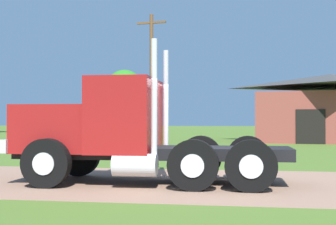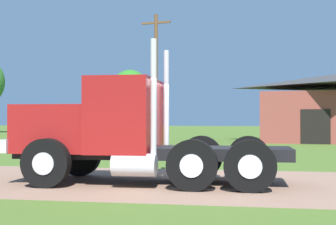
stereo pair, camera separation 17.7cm
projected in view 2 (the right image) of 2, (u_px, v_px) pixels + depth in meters
ground_plane at (195, 183)px, 11.87m from camera, size 200.00×200.00×0.00m
dirt_track at (195, 183)px, 11.87m from camera, size 120.00×6.17×0.01m
truck_foreground_white at (118, 132)px, 11.96m from camera, size 6.83×2.83×3.41m
utility_pole_near at (156, 74)px, 34.49m from camera, size 2.20×0.47×9.12m
tree_mid at (130, 92)px, 52.77m from camera, size 4.41×4.41×7.01m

